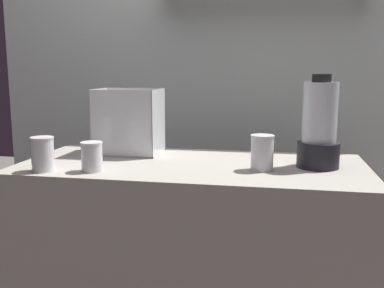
{
  "coord_description": "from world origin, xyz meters",
  "views": [
    {
      "loc": [
        0.33,
        -1.72,
        1.28
      ],
      "look_at": [
        0.0,
        0.0,
        0.98
      ],
      "focal_mm": 41.09,
      "sensor_mm": 36.0,
      "label": 1
    }
  ],
  "objects_px": {
    "carrot_display_bin": "(129,133)",
    "juice_cup_pomegranate_far_left": "(43,156)",
    "juice_cup_mango_middle": "(262,154)",
    "juice_cup_orange_left": "(92,158)",
    "blender_pitcher": "(319,129)"
  },
  "relations": [
    {
      "from": "juice_cup_pomegranate_far_left",
      "to": "juice_cup_orange_left",
      "type": "xyz_separation_m",
      "value": [
        0.18,
        0.03,
        -0.01
      ]
    },
    {
      "from": "juice_cup_orange_left",
      "to": "juice_cup_mango_middle",
      "type": "height_order",
      "value": "juice_cup_mango_middle"
    },
    {
      "from": "juice_cup_pomegranate_far_left",
      "to": "juice_cup_mango_middle",
      "type": "relative_size",
      "value": 0.96
    },
    {
      "from": "juice_cup_pomegranate_far_left",
      "to": "juice_cup_orange_left",
      "type": "distance_m",
      "value": 0.19
    },
    {
      "from": "juice_cup_mango_middle",
      "to": "juice_cup_pomegranate_far_left",
      "type": "bearing_deg",
      "value": -168.03
    },
    {
      "from": "blender_pitcher",
      "to": "carrot_display_bin",
      "type": "bearing_deg",
      "value": 169.99
    },
    {
      "from": "juice_cup_pomegranate_far_left",
      "to": "juice_cup_mango_middle",
      "type": "height_order",
      "value": "juice_cup_mango_middle"
    },
    {
      "from": "juice_cup_orange_left",
      "to": "juice_cup_mango_middle",
      "type": "xyz_separation_m",
      "value": [
        0.63,
        0.14,
        0.01
      ]
    },
    {
      "from": "juice_cup_orange_left",
      "to": "carrot_display_bin",
      "type": "bearing_deg",
      "value": 87.03
    },
    {
      "from": "juice_cup_mango_middle",
      "to": "juice_cup_orange_left",
      "type": "bearing_deg",
      "value": -167.48
    },
    {
      "from": "juice_cup_pomegranate_far_left",
      "to": "blender_pitcher",
      "type": "bearing_deg",
      "value": 14.3
    },
    {
      "from": "carrot_display_bin",
      "to": "blender_pitcher",
      "type": "distance_m",
      "value": 0.84
    },
    {
      "from": "juice_cup_pomegranate_far_left",
      "to": "juice_cup_mango_middle",
      "type": "distance_m",
      "value": 0.83
    },
    {
      "from": "carrot_display_bin",
      "to": "juice_cup_orange_left",
      "type": "distance_m",
      "value": 0.38
    },
    {
      "from": "carrot_display_bin",
      "to": "juice_cup_pomegranate_far_left",
      "type": "bearing_deg",
      "value": -116.42
    }
  ]
}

